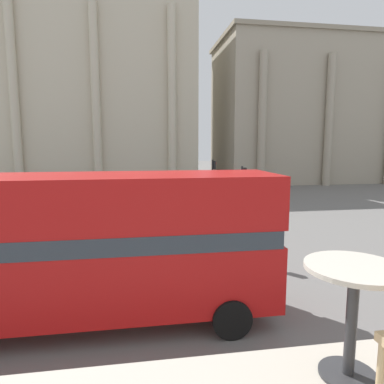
{
  "coord_description": "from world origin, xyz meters",
  "views": [
    {
      "loc": [
        -0.5,
        -2.16,
        4.8
      ],
      "look_at": [
        2.35,
        15.61,
        2.32
      ],
      "focal_mm": 32.0,
      "sensor_mm": 36.0,
      "label": 1
    }
  ],
  "objects": [
    {
      "name": "traffic_light_far",
      "position": [
        6.0,
        26.71,
        2.32
      ],
      "size": [
        0.42,
        0.24,
        3.53
      ],
      "color": "black",
      "rests_on": "ground_plane"
    },
    {
      "name": "plaza_building_right",
      "position": [
        25.82,
        42.03,
        9.16
      ],
      "size": [
        31.29,
        13.66,
        18.31
      ],
      "color": "#A39984",
      "rests_on": "ground_plane"
    },
    {
      "name": "cafe_dining_table",
      "position": [
        0.8,
        -0.35,
        3.88
      ],
      "size": [
        0.6,
        0.6,
        0.73
      ],
      "color": "#2D2D30",
      "rests_on": "cafe_floor_slab"
    },
    {
      "name": "traffic_light_mid",
      "position": [
        6.31,
        19.24,
        2.26
      ],
      "size": [
        0.42,
        0.24,
        3.44
      ],
      "color": "black",
      "rests_on": "ground_plane"
    },
    {
      "name": "double_decker_bus",
      "position": [
        -2.52,
        6.75,
        2.26
      ],
      "size": [
        11.32,
        2.63,
        4.05
      ],
      "rotation": [
        0.0,
        0.0,
        -0.04
      ],
      "color": "black",
      "rests_on": "ground_plane"
    },
    {
      "name": "traffic_light_near",
      "position": [
        3.45,
        11.28,
        2.37
      ],
      "size": [
        0.42,
        0.24,
        3.61
      ],
      "color": "black",
      "rests_on": "ground_plane"
    },
    {
      "name": "plaza_building_left",
      "position": [
        -8.71,
        44.36,
        11.74
      ],
      "size": [
        30.9,
        17.01,
        23.48
      ],
      "color": "beige",
      "rests_on": "ground_plane"
    },
    {
      "name": "pedestrian_black",
      "position": [
        0.02,
        25.46,
        0.95
      ],
      "size": [
        0.32,
        0.32,
        1.65
      ],
      "rotation": [
        0.0,
        0.0,
        0.94
      ],
      "color": "#282B33",
      "rests_on": "ground_plane"
    }
  ]
}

